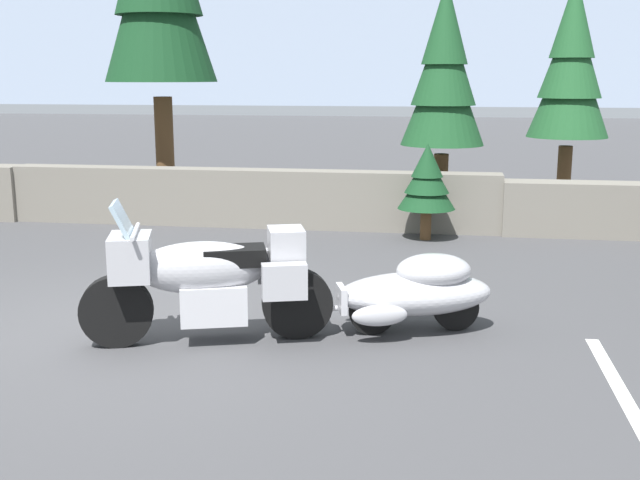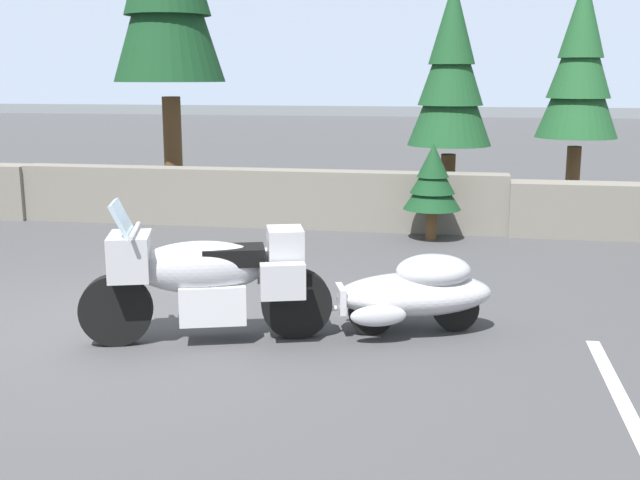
{
  "view_description": "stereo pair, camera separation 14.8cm",
  "coord_description": "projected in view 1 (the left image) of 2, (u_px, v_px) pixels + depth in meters",
  "views": [
    {
      "loc": [
        3.05,
        -6.96,
        2.42
      ],
      "look_at": [
        1.91,
        0.39,
        0.85
      ],
      "focal_mm": 43.91,
      "sensor_mm": 36.0,
      "label": 1
    },
    {
      "loc": [
        3.2,
        -6.94,
        2.42
      ],
      "look_at": [
        1.91,
        0.39,
        0.85
      ],
      "focal_mm": 43.91,
      "sensor_mm": 36.0,
      "label": 2
    }
  ],
  "objects": [
    {
      "name": "stone_guard_wall",
      "position": [
        240.0,
        199.0,
        12.71
      ],
      "size": [
        24.0,
        0.57,
        0.93
      ],
      "color": "slate",
      "rests_on": "ground"
    },
    {
      "name": "car_shaped_trailer",
      "position": [
        416.0,
        290.0,
        7.45
      ],
      "size": [
        2.21,
        1.12,
        0.76
      ],
      "color": "black",
      "rests_on": "ground"
    },
    {
      "name": "pine_tree_secondary",
      "position": [
        571.0,
        66.0,
        13.59
      ],
      "size": [
        1.41,
        1.41,
        4.12
      ],
      "color": "brown",
      "rests_on": "ground"
    },
    {
      "name": "pine_sapling_near",
      "position": [
        427.0,
        180.0,
        11.57
      ],
      "size": [
        0.86,
        0.86,
        1.44
      ],
      "color": "brown",
      "rests_on": "ground"
    },
    {
      "name": "ground_plane",
      "position": [
        123.0,
        326.0,
        7.69
      ],
      "size": [
        80.0,
        80.0,
        0.0
      ],
      "primitive_type": "plane",
      "color": "#424244"
    },
    {
      "name": "pine_tree_far_right",
      "position": [
        444.0,
        72.0,
        12.73
      ],
      "size": [
        1.37,
        1.37,
        3.94
      ],
      "color": "brown",
      "rests_on": "ground"
    },
    {
      "name": "touring_motorcycle",
      "position": [
        207.0,
        277.0,
        7.13
      ],
      "size": [
        2.25,
        1.15,
        1.33
      ],
      "color": "black",
      "rests_on": "ground"
    },
    {
      "name": "parking_stripe_marker",
      "position": [
        638.0,
        422.0,
        5.56
      ],
      "size": [
        0.12,
        3.6,
        0.01
      ],
      "primitive_type": "cube",
      "color": "silver",
      "rests_on": "ground"
    },
    {
      "name": "distant_ridgeline",
      "position": [
        421.0,
        30.0,
        98.14
      ],
      "size": [
        240.0,
        80.0,
        16.0
      ],
      "primitive_type": "cube",
      "color": "#99A8BF",
      "rests_on": "ground"
    }
  ]
}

